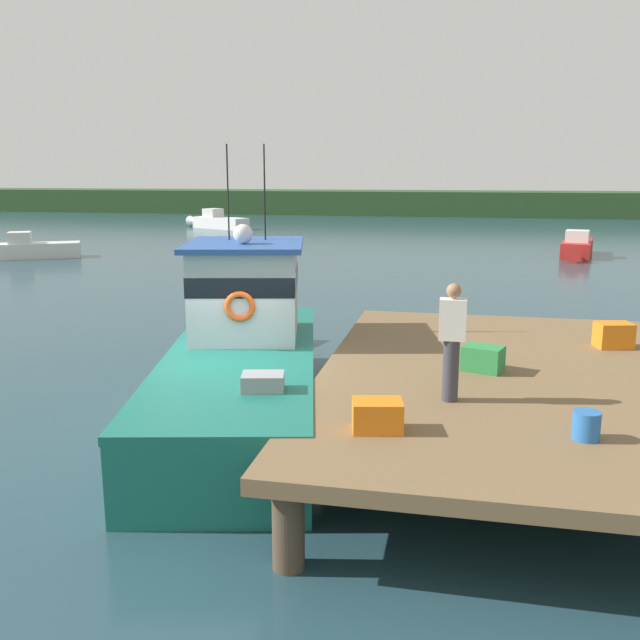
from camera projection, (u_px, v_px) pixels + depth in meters
ground_plane at (225, 424)px, 11.99m from camera, size 200.00×200.00×0.00m
dock at (514, 381)px, 10.81m from camera, size 6.00×9.00×1.20m
main_fishing_boat at (244, 355)px, 12.64m from camera, size 4.20×9.96×4.80m
crate_stack_near_edge at (614, 335)px, 12.34m from camera, size 0.69×0.57×0.45m
crate_single_by_cleat at (483, 358)px, 10.89m from camera, size 0.71×0.61×0.40m
crate_single_far at (377, 415)px, 8.37m from camera, size 0.68×0.55×0.37m
bait_bucket at (586, 425)px, 8.09m from camera, size 0.32×0.32×0.34m
deckhand_by_the_boat at (452, 340)px, 9.33m from camera, size 0.36×0.22×1.63m
moored_boat_far_left at (217, 222)px, 53.69m from camera, size 5.84×3.69×1.51m
moored_boat_off_the_point at (577, 247)px, 35.60m from camera, size 2.21×5.57×1.39m
moored_boat_near_channel at (28, 249)px, 34.97m from camera, size 5.12×3.48×1.34m
mooring_buoy_spare_mooring at (270, 264)px, 31.02m from camera, size 0.47×0.47×0.47m
far_shoreline at (427, 203)px, 71.08m from camera, size 120.00×8.00×2.40m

